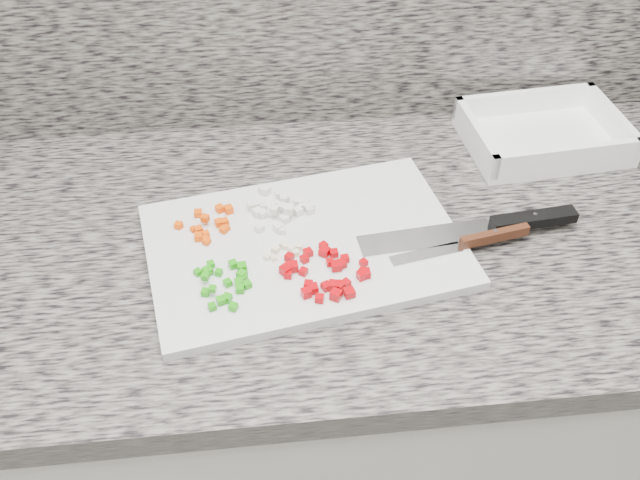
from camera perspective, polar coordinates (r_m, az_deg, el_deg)
The scene contains 11 objects.
cabinet at distance 1.41m, azimuth 0.92°, elevation -13.58°, with size 3.92×0.62×0.86m, color silver.
countertop at distance 1.06m, azimuth 1.18°, elevation -0.04°, with size 3.96×0.64×0.04m, color slate.
cutting_board at distance 1.02m, azimuth -1.24°, elevation -0.45°, with size 0.44×0.29×0.01m, color silver.
carrot_pile at distance 1.04m, azimuth -8.86°, elevation 1.30°, with size 0.09×0.08×0.02m.
onion_pile at distance 1.06m, azimuth -3.21°, elevation 2.72°, with size 0.10×0.11×0.02m.
green_pepper_pile at distance 0.96m, azimuth -7.56°, elevation -3.29°, with size 0.08×0.09×0.02m.
red_pepper_pile at distance 0.96m, azimuth 0.47°, elevation -2.72°, with size 0.12×0.11×0.01m.
garlic_pile at distance 0.99m, azimuth -2.90°, elevation -0.79°, with size 0.06×0.03×0.01m.
chef_knife at distance 1.06m, azimuth 14.00°, elevation 1.13°, with size 0.33×0.07×0.02m.
paring_knife at distance 1.03m, azimuth 12.48°, elevation -0.05°, with size 0.21×0.06×0.02m.
tray at distance 1.27m, azimuth 17.39°, elevation 7.96°, with size 0.27×0.20×0.05m.
Camera 1 is at (-0.11, 0.67, 1.60)m, focal length 40.00 mm.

